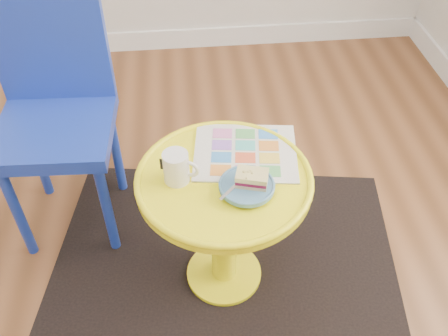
{
  "coord_description": "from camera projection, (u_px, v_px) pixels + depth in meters",
  "views": [
    {
      "loc": [
        0.5,
        -0.79,
        1.59
      ],
      "look_at": [
        0.61,
        0.29,
        0.56
      ],
      "focal_mm": 40.0,
      "sensor_mm": 36.0,
      "label": 1
    }
  ],
  "objects": [
    {
      "name": "mug",
      "position": [
        177.0,
        167.0,
        1.48
      ],
      "size": [
        0.11,
        0.08,
        0.1
      ],
      "rotation": [
        0.0,
        0.0,
        -0.4
      ],
      "color": "white",
      "rests_on": "side_table"
    },
    {
      "name": "side_table",
      "position": [
        224.0,
        209.0,
        1.63
      ],
      "size": [
        0.55,
        0.55,
        0.52
      ],
      "color": "#FFF215",
      "rests_on": "ground"
    },
    {
      "name": "fork",
      "position": [
        237.0,
        185.0,
        1.47
      ],
      "size": [
        0.11,
        0.11,
        0.0
      ],
      "rotation": [
        0.0,
        0.0,
        -0.77
      ],
      "color": "silver",
      "rests_on": "plate"
    },
    {
      "name": "newspaper",
      "position": [
        245.0,
        152.0,
        1.61
      ],
      "size": [
        0.36,
        0.32,
        0.01
      ],
      "primitive_type": "cube",
      "rotation": [
        0.0,
        0.0,
        -0.13
      ],
      "color": "silver",
      "rests_on": "side_table"
    },
    {
      "name": "rug",
      "position": [
        224.0,
        274.0,
        1.88
      ],
      "size": [
        1.46,
        1.29,
        0.01
      ],
      "primitive_type": "cube",
      "rotation": [
        0.0,
        0.0,
        -0.16
      ],
      "color": "black",
      "rests_on": "ground"
    },
    {
      "name": "chair",
      "position": [
        55.0,
        105.0,
        1.78
      ],
      "size": [
        0.42,
        0.42,
        0.92
      ],
      "rotation": [
        0.0,
        0.0,
        -0.04
      ],
      "color": "#1B35AF",
      "rests_on": "ground"
    },
    {
      "name": "cake_slice",
      "position": [
        252.0,
        178.0,
        1.46
      ],
      "size": [
        0.11,
        0.08,
        0.04
      ],
      "rotation": [
        0.0,
        0.0,
        -0.27
      ],
      "color": "#D3BC8C",
      "rests_on": "plate"
    },
    {
      "name": "plate",
      "position": [
        247.0,
        186.0,
        1.48
      ],
      "size": [
        0.17,
        0.17,
        0.02
      ],
      "color": "teal",
      "rests_on": "newspaper"
    }
  ]
}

